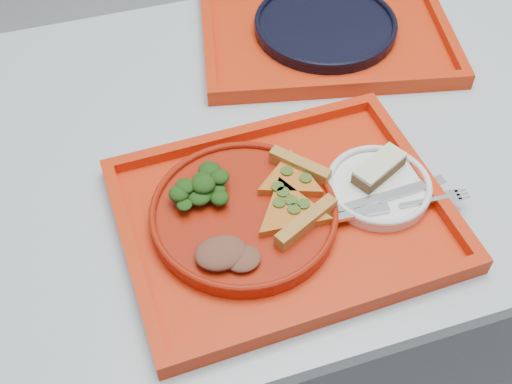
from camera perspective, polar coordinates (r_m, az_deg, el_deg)
ground at (r=1.70m, az=9.00°, el=-11.09°), size 10.00×10.00×0.00m
table at (r=1.17m, az=12.98°, el=5.31°), size 1.60×0.80×0.75m
tray_main at (r=0.91m, az=2.44°, el=-2.32°), size 0.46×0.36×0.01m
tray_far at (r=1.23m, az=6.12°, el=13.89°), size 0.51×0.44×0.01m
dinner_plate at (r=0.89m, az=-1.08°, el=-2.09°), size 0.26×0.26×0.02m
side_plate at (r=0.94m, az=10.80°, el=0.33°), size 0.15×0.15×0.01m
navy_plate at (r=1.22m, az=6.18°, el=14.42°), size 0.26×0.26×0.02m
pizza_slice_a at (r=0.88m, az=3.07°, el=-1.55°), size 0.14×0.15×0.02m
pizza_slice_b at (r=0.91m, az=3.09°, el=1.32°), size 0.14×0.14×0.02m
salad_heap at (r=0.90m, az=-5.01°, el=0.70°), size 0.08×0.07×0.04m
meat_portion at (r=0.83m, az=-3.15°, el=-5.42°), size 0.07×0.06×0.02m
dessert_bar at (r=0.94m, az=10.89°, el=2.11°), size 0.09×0.07×0.02m
knife at (r=0.92m, az=11.57°, el=-0.31°), size 0.19×0.03×0.01m
fork at (r=0.91m, az=12.54°, el=-1.21°), size 0.19×0.04×0.01m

